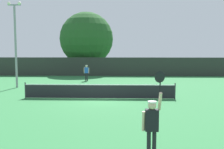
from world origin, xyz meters
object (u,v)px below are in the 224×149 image
player_serving (152,121)px  player_receiving (86,71)px  parked_car_near (55,67)px  large_tree (87,39)px  tennis_ball (134,94)px  light_pole (15,39)px

player_serving → player_receiving: size_ratio=1.53×
player_receiving → parked_car_near: parked_car_near is taller
player_serving → large_tree: bearing=101.3°
tennis_ball → player_serving: bearing=-90.4°
player_serving → large_tree: (-5.76, 28.78, 3.75)m
light_pole → parked_car_near: size_ratio=1.68×
player_receiving → tennis_ball: 9.74m
parked_car_near → light_pole: bearing=-81.5°
parked_car_near → tennis_ball: bearing=-55.2°
tennis_ball → player_receiving: bearing=118.5°
tennis_ball → large_tree: bearing=108.2°
tennis_ball → large_tree: size_ratio=0.01×
player_receiving → tennis_ball: player_receiving is taller
player_serving → player_receiving: bearing=103.1°
player_receiving → tennis_ball: (4.62, -8.51, -1.00)m
player_serving → large_tree: size_ratio=0.30×
large_tree → parked_car_near: (-4.98, 1.73, -4.12)m
player_receiving → large_tree: 10.13m
light_pole → parked_car_near: 16.48m
player_serving → parked_car_near: size_ratio=0.59×
player_serving → parked_car_near: 32.35m
tennis_ball → parked_car_near: parked_car_near is taller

